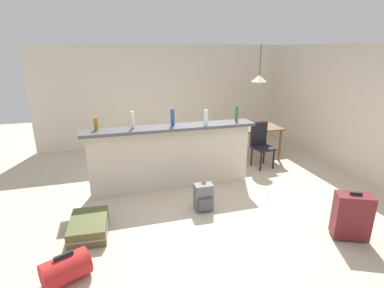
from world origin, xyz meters
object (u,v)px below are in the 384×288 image
Objects in this scene: bottle_blue at (173,117)px; bottle_green at (236,113)px; suitcase_upright_maroon at (352,216)px; bottle_clear at (206,118)px; duffel_bag_red at (66,269)px; suitcase_flat_olive at (89,226)px; backpack_grey at (204,198)px; bottle_amber at (96,124)px; dining_table at (254,130)px; dining_chair_near_partition at (261,143)px; pendant_lamp at (259,78)px; bottle_white at (133,120)px.

bottle_blue is 1.05× the size of bottle_green.
bottle_blue is at bearing 130.93° from suitcase_upright_maroon.
duffel_bag_red is at bearing -140.10° from bottle_clear.
bottle_blue is 2.16m from suitcase_flat_olive.
bottle_green is at bearing 46.05° from backpack_grey.
bottle_amber is 0.24× the size of suitcase_flat_olive.
suitcase_upright_maroon reaches higher than suitcase_flat_olive.
dining_table is 1.18× the size of dining_chair_near_partition.
dining_table is at bearing 80.61° from dining_chair_near_partition.
pendant_lamp is 0.98× the size of suitcase_flat_olive.
backpack_grey is at bearing -133.67° from pendant_lamp.
pendant_lamp is at bearing 85.02° from suitcase_upright_maroon.
dining_chair_near_partition is at bearing 38.86° from backpack_grey.
dining_table is 1.32× the size of pendant_lamp.
bottle_amber reaches higher than dining_table.
bottle_blue is at bearing -178.97° from bottle_green.
dining_chair_near_partition is (0.79, 0.42, -0.76)m from bottle_green.
suitcase_flat_olive is at bearing 76.66° from duffel_bag_red.
bottle_blue reaches higher than bottle_amber.
dining_table is at bearing -136.40° from pendant_lamp.
bottle_green is 1.72m from backpack_grey.
pendant_lamp is 5.10m from duffel_bag_red.
bottle_white is 3.05m from pendant_lamp.
bottle_white is at bearing 139.46° from suitcase_upright_maroon.
dining_chair_near_partition is 2.62m from suitcase_upright_maroon.
duffel_bag_red is at bearing -103.34° from suitcase_flat_olive.
bottle_amber is 0.22× the size of dining_chair_near_partition.
dining_chair_near_partition is at bearing -106.62° from pendant_lamp.
suitcase_flat_olive is at bearing -155.25° from dining_chair_near_partition.
dining_chair_near_partition is at bearing 27.99° from bottle_green.
bottle_green is (2.45, -0.02, 0.03)m from bottle_amber.
pendant_lamp is at bearing 36.42° from bottle_clear.
bottle_white is 0.67× the size of backpack_grey.
dining_table is 1.30× the size of suitcase_flat_olive.
bottle_white is at bearing 179.08° from bottle_blue.
pendant_lamp is (0.97, 1.02, 0.51)m from bottle_green.
bottle_amber reaches higher than suitcase_flat_olive.
bottle_amber is 2.45m from bottle_green.
dining_chair_near_partition is 1.10× the size of suitcase_flat_olive.
bottle_green is (0.64, 0.16, 0.00)m from bottle_clear.
dining_table is at bearing 46.90° from bottle_green.
backpack_grey reaches higher than suitcase_flat_olive.
suitcase_flat_olive is (-1.43, -1.13, -1.17)m from bottle_blue.
bottle_green is at bearing 35.14° from duffel_bag_red.
bottle_amber is at bearing -164.61° from dining_table.
bottle_clear is 0.32× the size of pendant_lamp.
bottle_white is 1.23m from bottle_clear.
suitcase_flat_olive is at bearing -153.47° from bottle_clear.
bottle_green is 1.42m from dining_table.
backpack_grey is (-0.29, -0.80, -1.07)m from bottle_clear.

